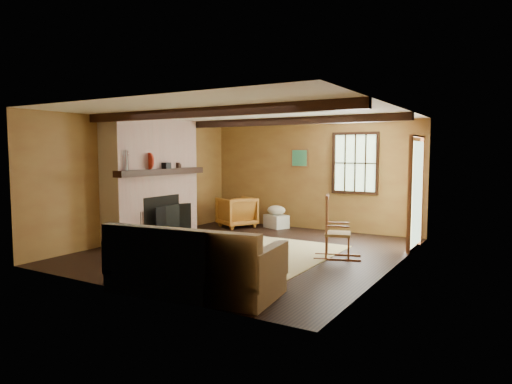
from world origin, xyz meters
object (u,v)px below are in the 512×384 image
Objects in this scene: rocking_chair at (335,231)px; sofa at (193,269)px; laundry_basket at (276,221)px; armchair at (237,212)px; fireplace at (153,184)px.

sofa is (-0.81, -2.69, -0.13)m from rocking_chair.
laundry_basket is 0.95m from armchair.
rocking_chair reaches higher than laundry_basket.
armchair is at bearing 40.78° from rocking_chair.
laundry_basket is at bearing 98.93° from sofa.
rocking_chair is 2.81m from sofa.
rocking_chair is 3.11m from laundry_basket.
sofa is at bearing -39.28° from fireplace.
fireplace is at bearing -121.49° from laundry_basket.
fireplace is 3.00m from laundry_basket.
armchair is (-0.85, -0.36, 0.20)m from laundry_basket.
fireplace is 4.80× the size of laundry_basket.
sofa reaches higher than armchair.
fireplace reaches higher than sofa.
fireplace reaches higher than laundry_basket.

